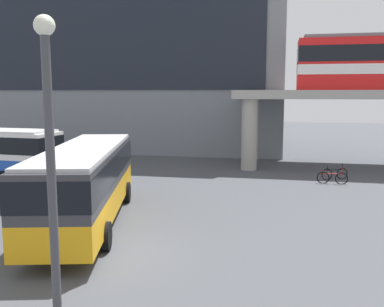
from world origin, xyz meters
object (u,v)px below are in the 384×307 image
station_building (135,43)px  bicycle_black (335,174)px  bus_main (86,176)px  bicycle_red (332,178)px

station_building → bicycle_black: (18.21, -15.27, -10.11)m
bus_main → bicycle_black: size_ratio=6.83×
station_building → bus_main: 29.12m
bicycle_red → bus_main: bearing=-136.4°
station_building → bicycle_black: size_ratio=18.17×
bus_main → bicycle_black: 16.20m
station_building → bicycle_red: size_ratio=16.82×
bus_main → bicycle_black: bus_main is taller
bus_main → bicycle_red: (10.83, 10.30, -1.63)m
bus_main → bicycle_black: (11.12, 11.67, -1.63)m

